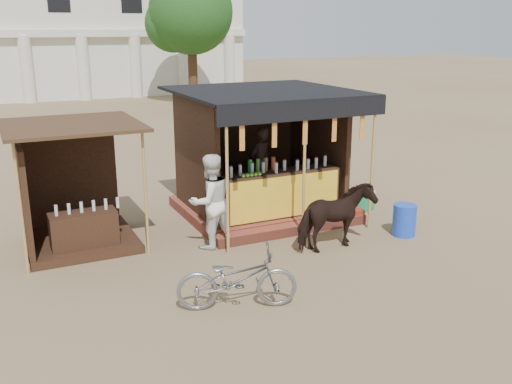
{
  "coord_description": "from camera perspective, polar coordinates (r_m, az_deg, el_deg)",
  "views": [
    {
      "loc": [
        -4.41,
        -7.6,
        4.07
      ],
      "look_at": [
        0.0,
        1.6,
        1.1
      ],
      "focal_mm": 40.0,
      "sensor_mm": 36.0,
      "label": 1
    }
  ],
  "objects": [
    {
      "name": "ground",
      "position": [
        9.69,
        4.14,
        -8.67
      ],
      "size": [
        120.0,
        120.0,
        0.0
      ],
      "primitive_type": "plane",
      "color": "#846B4C",
      "rests_on": "ground"
    },
    {
      "name": "main_stall",
      "position": [
        12.6,
        0.66,
        2.25
      ],
      "size": [
        3.6,
        3.61,
        2.78
      ],
      "color": "brown",
      "rests_on": "ground"
    },
    {
      "name": "secondary_stall",
      "position": [
        11.38,
        -18.26,
        -1.05
      ],
      "size": [
        2.4,
        2.4,
        2.38
      ],
      "color": "#3A2215",
      "rests_on": "ground"
    },
    {
      "name": "cow",
      "position": [
        10.76,
        7.98,
        -2.56
      ],
      "size": [
        1.57,
        0.84,
        1.27
      ],
      "primitive_type": "imported",
      "rotation": [
        0.0,
        0.0,
        1.68
      ],
      "color": "black",
      "rests_on": "ground"
    },
    {
      "name": "motorbike",
      "position": [
        8.55,
        -1.91,
        -8.66
      ],
      "size": [
        1.91,
        1.17,
        0.95
      ],
      "primitive_type": "imported",
      "rotation": [
        0.0,
        0.0,
        1.24
      ],
      "color": "gray",
      "rests_on": "ground"
    },
    {
      "name": "bystander",
      "position": [
        10.75,
        -4.59,
        -0.94
      ],
      "size": [
        0.99,
        0.84,
        1.81
      ],
      "primitive_type": "imported",
      "rotation": [
        0.0,
        0.0,
        3.33
      ],
      "color": "white",
      "rests_on": "ground"
    },
    {
      "name": "blue_barrel",
      "position": [
        11.87,
        14.61,
        -2.73
      ],
      "size": [
        0.47,
        0.47,
        0.64
      ],
      "primitive_type": "cylinder",
      "rotation": [
        0.0,
        0.0,
        -0.01
      ],
      "color": "blue",
      "rests_on": "ground"
    },
    {
      "name": "red_crate",
      "position": [
        12.46,
        9.58,
        -2.34
      ],
      "size": [
        0.41,
        0.41,
        0.3
      ],
      "primitive_type": "cube",
      "rotation": [
        0.0,
        0.0,
        -0.06
      ],
      "color": "maroon",
      "rests_on": "ground"
    },
    {
      "name": "cooler",
      "position": [
        13.24,
        10.27,
        -0.9
      ],
      "size": [
        0.74,
        0.61,
        0.46
      ],
      "color": "#1B7C47",
      "rests_on": "ground"
    },
    {
      "name": "background_building",
      "position": [
        37.63,
        -22.72,
        14.9
      ],
      "size": [
        26.0,
        7.45,
        8.18
      ],
      "color": "silver",
      "rests_on": "ground"
    },
    {
      "name": "tree",
      "position": [
        31.46,
        -6.94,
        17.15
      ],
      "size": [
        4.5,
        4.4,
        7.0
      ],
      "color": "#382314",
      "rests_on": "ground"
    }
  ]
}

